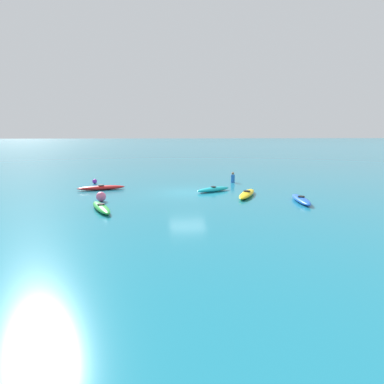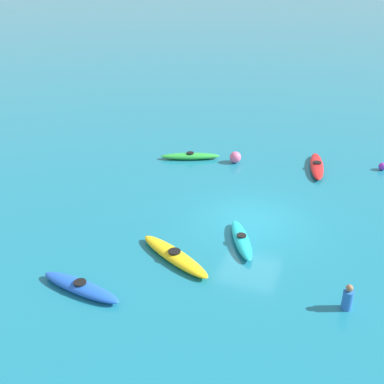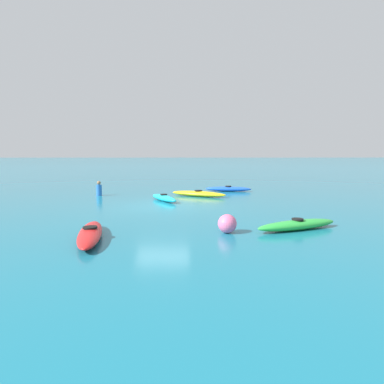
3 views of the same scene
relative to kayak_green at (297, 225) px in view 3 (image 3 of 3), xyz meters
name	(u,v)px [view 3 (image 3 of 3)]	position (x,y,z in m)	size (l,w,h in m)	color
ground_plane	(163,206)	(-5.13, -4.63, -0.16)	(600.00, 600.00, 0.00)	#19728C
kayak_green	(297,225)	(0.00, 0.00, 0.00)	(1.68, 3.06, 0.37)	green
kayak_yellow	(198,194)	(-8.84, -2.74, 0.00)	(2.26, 3.34, 0.37)	yellow
kayak_red	(90,234)	(1.01, -6.37, 0.00)	(3.41, 1.22, 0.37)	red
kayak_cyan	(164,198)	(-6.99, -4.66, 0.00)	(2.74, 1.74, 0.37)	#19B7C6
kayak_blue	(228,189)	(-11.52, -0.61, 0.00)	(1.11, 3.08, 0.37)	blue
buoy_pink	(227,224)	(0.37, -2.33, 0.13)	(0.59, 0.59, 0.59)	pink
person_near_shore	(99,189)	(-9.42, -8.62, 0.22)	(0.42, 0.42, 0.88)	blue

